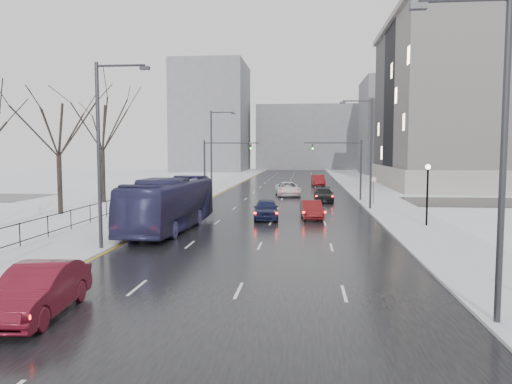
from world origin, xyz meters
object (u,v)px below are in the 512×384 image
(mast_signal_right, at_px, (351,163))
(sedan_right_distant, at_px, (318,180))
(streetlight_r_mid, at_px, (369,148))
(sedan_left_near, at_px, (38,291))
(lamppost_r_mid, at_px, (428,186))
(no_uturn_sign, at_px, (374,182))
(sedan_right_far, at_px, (324,195))
(streetlight_l_near, at_px, (103,146))
(streetlight_r_near, at_px, (496,143))
(bus, at_px, (170,204))
(sedan_center_near, at_px, (266,209))
(mast_signal_left, at_px, (214,162))
(tree_park_d, at_px, (61,215))
(sedan_right_near, at_px, (312,210))
(sedan_right_cross, at_px, (288,189))
(streetlight_l_far, at_px, (213,149))
(tree_park_e, at_px, (104,203))

(mast_signal_right, height_order, sedan_right_distant, mast_signal_right)
(streetlight_r_mid, relative_size, sedan_left_near, 1.98)
(lamppost_r_mid, height_order, no_uturn_sign, lamppost_r_mid)
(sedan_left_near, relative_size, sedan_right_far, 1.02)
(streetlight_l_near, height_order, sedan_right_distant, streetlight_l_near)
(streetlight_r_near, height_order, bus, streetlight_r_near)
(streetlight_r_near, height_order, sedan_center_near, streetlight_r_near)
(mast_signal_left, bearing_deg, tree_park_d, -126.80)
(tree_park_d, relative_size, sedan_right_near, 2.88)
(sedan_right_cross, bearing_deg, sedan_center_near, -100.31)
(sedan_center_near, distance_m, sedan_right_cross, 20.31)
(tree_park_d, distance_m, sedan_right_near, 20.86)
(streetlight_r_near, xyz_separation_m, lamppost_r_mid, (2.83, 20.00, -2.67))
(mast_signal_right, bearing_deg, sedan_right_far, -160.31)
(lamppost_r_mid, xyz_separation_m, sedan_right_near, (-7.95, 3.63, -2.19))
(sedan_right_distant, bearing_deg, sedan_center_near, -101.47)
(sedan_right_far, xyz_separation_m, sedan_right_distant, (0.00, 22.97, 0.12))
(streetlight_l_far, relative_size, sedan_right_distant, 1.96)
(streetlight_l_far, distance_m, sedan_center_near, 21.05)
(sedan_left_near, relative_size, sedan_right_near, 1.16)
(streetlight_r_near, xyz_separation_m, streetlight_l_far, (-16.33, 42.00, 0.00))
(tree_park_d, distance_m, streetlight_r_near, 35.80)
(sedan_right_distant, bearing_deg, sedan_left_near, -103.70)
(streetlight_l_far, distance_m, bus, 25.21)
(streetlight_r_mid, relative_size, sedan_center_near, 2.15)
(tree_park_e, relative_size, sedan_center_near, 2.90)
(mast_signal_left, bearing_deg, bus, -87.92)
(streetlight_l_near, relative_size, sedan_right_distant, 1.96)
(tree_park_d, height_order, streetlight_l_near, streetlight_l_near)
(tree_park_e, bearing_deg, lamppost_r_mid, -25.62)
(streetlight_r_mid, distance_m, streetlight_l_far, 20.27)
(lamppost_r_mid, bearing_deg, mast_signal_right, 101.54)
(bus, xyz_separation_m, sedan_right_distant, (11.07, 42.82, -0.92))
(streetlight_r_near, bearing_deg, tree_park_e, 127.79)
(streetlight_l_near, bearing_deg, streetlight_r_mid, 50.76)
(lamppost_r_mid, bearing_deg, sedan_left_near, -129.79)
(sedan_right_near, relative_size, sedan_right_distant, 0.85)
(lamppost_r_mid, height_order, sedan_center_near, lamppost_r_mid)
(lamppost_r_mid, xyz_separation_m, mast_signal_left, (-18.33, 18.00, 1.16))
(sedan_left_near, bearing_deg, streetlight_l_far, 88.68)
(mast_signal_right, relative_size, sedan_right_far, 1.32)
(streetlight_r_mid, bearing_deg, no_uturn_sign, 75.52)
(streetlight_r_near, xyz_separation_m, bus, (-14.74, 17.13, -3.81))
(mast_signal_left, bearing_deg, streetlight_l_far, 101.87)
(no_uturn_sign, distance_m, sedan_left_near, 37.78)
(no_uturn_sign, height_order, sedan_right_near, no_uturn_sign)
(mast_signal_left, relative_size, sedan_right_distant, 1.27)
(tree_park_d, height_order, lamppost_r_mid, tree_park_d)
(sedan_left_near, height_order, bus, bus)
(mast_signal_left, distance_m, sedan_right_distant, 25.15)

